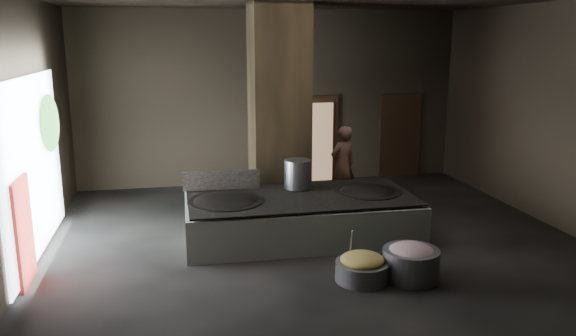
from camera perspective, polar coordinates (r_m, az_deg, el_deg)
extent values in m
cube|color=black|center=(10.97, 2.52, -7.36)|extent=(10.00, 9.00, 0.10)
cube|color=black|center=(14.81, -1.71, 7.13)|extent=(10.00, 0.10, 4.50)
cube|color=black|center=(6.17, 13.10, -1.52)|extent=(10.00, 0.10, 4.50)
cube|color=black|center=(10.39, -25.52, 3.36)|extent=(0.10, 9.00, 4.50)
cube|color=black|center=(12.62, 25.56, 4.85)|extent=(0.10, 9.00, 4.50)
cube|color=black|center=(12.17, -0.94, 5.86)|extent=(1.20, 1.20, 4.50)
cube|color=silver|center=(10.87, 1.34, -5.13)|extent=(4.43, 2.19, 0.76)
cube|color=black|center=(10.74, 1.35, -2.93)|extent=(4.29, 2.06, 0.03)
ellipsoid|color=black|center=(10.49, -6.35, -3.77)|extent=(1.38, 1.38, 0.38)
cylinder|color=black|center=(10.47, -6.36, -3.40)|extent=(1.41, 1.41, 0.05)
ellipsoid|color=black|center=(11.17, 8.06, -2.77)|extent=(1.29, 1.29, 0.36)
cylinder|color=black|center=(11.16, 8.07, -2.43)|extent=(1.32, 1.32, 0.05)
cylinder|color=#929599|center=(11.19, 0.98, -0.61)|extent=(0.53, 0.53, 0.57)
cube|color=black|center=(11.19, -6.77, -1.23)|extent=(1.53, 0.09, 0.38)
imported|color=brown|center=(13.05, 5.60, 0.31)|extent=(0.77, 0.63, 1.82)
cylinder|color=slate|center=(9.14, 7.53, -10.34)|extent=(1.03, 1.03, 0.31)
ellipsoid|color=#879A4A|center=(9.07, 7.57, -9.23)|extent=(0.70, 0.70, 0.22)
cylinder|color=#929599|center=(9.08, 6.39, -7.80)|extent=(0.09, 0.34, 0.61)
cylinder|color=slate|center=(9.29, 12.36, -9.53)|extent=(1.00, 1.00, 0.50)
ellipsoid|color=#AD6873|center=(9.22, 12.42, -8.37)|extent=(0.75, 0.75, 0.29)
cube|color=black|center=(15.13, 2.87, 2.84)|extent=(1.18, 0.08, 2.38)
cube|color=#8C6647|center=(15.06, 2.90, 2.60)|extent=(0.90, 0.04, 2.12)
cube|color=black|center=(15.89, 11.29, 3.10)|extent=(1.18, 0.08, 2.38)
cube|color=#8C6647|center=(16.15, 11.57, 3.06)|extent=(0.86, 0.04, 2.02)
cube|color=white|center=(10.67, -24.42, 0.13)|extent=(0.04, 4.20, 3.10)
cube|color=maroon|center=(9.62, -25.23, -5.91)|extent=(0.05, 0.90, 1.70)
ellipsoid|color=#194714|center=(11.60, -23.06, 4.22)|extent=(0.28, 1.10, 1.10)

